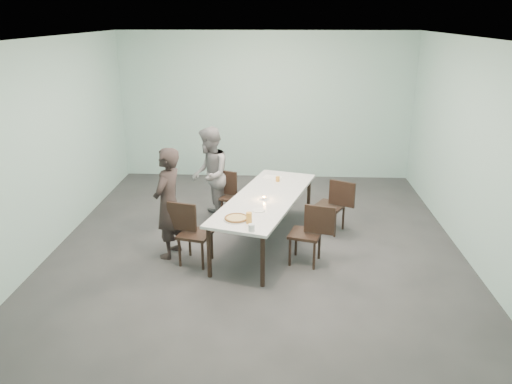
{
  "coord_description": "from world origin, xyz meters",
  "views": [
    {
      "loc": [
        0.34,
        -6.76,
        3.29
      ],
      "look_at": [
        0.0,
        -0.35,
        1.0
      ],
      "focal_mm": 35.0,
      "sensor_mm": 36.0,
      "label": 1
    }
  ],
  "objects_px": {
    "chair_far_right": "(335,202)",
    "diner_far": "(210,175)",
    "beer_glass": "(249,218)",
    "tealight": "(264,198)",
    "amber_tumbler": "(278,179)",
    "chair_far_left": "(231,193)",
    "water_tumbler": "(251,228)",
    "pizza": "(236,218)",
    "side_plate": "(259,210)",
    "diner_near": "(168,203)",
    "chair_near_left": "(190,229)",
    "chair_near_right": "(311,230)",
    "table": "(265,201)"
  },
  "relations": [
    {
      "from": "chair_far_right",
      "to": "diner_far",
      "type": "relative_size",
      "value": 0.55
    },
    {
      "from": "chair_far_right",
      "to": "beer_glass",
      "type": "relative_size",
      "value": 5.8
    },
    {
      "from": "chair_far_right",
      "to": "tealight",
      "type": "distance_m",
      "value": 1.28
    },
    {
      "from": "tealight",
      "to": "amber_tumbler",
      "type": "height_order",
      "value": "amber_tumbler"
    },
    {
      "from": "chair_far_right",
      "to": "amber_tumbler",
      "type": "bearing_deg",
      "value": 12.77
    },
    {
      "from": "chair_far_left",
      "to": "water_tumbler",
      "type": "xyz_separation_m",
      "value": [
        0.46,
        -2.08,
        0.29
      ]
    },
    {
      "from": "chair_far_right",
      "to": "water_tumbler",
      "type": "distance_m",
      "value": 2.12
    },
    {
      "from": "pizza",
      "to": "tealight",
      "type": "height_order",
      "value": "tealight"
    },
    {
      "from": "pizza",
      "to": "side_plate",
      "type": "relative_size",
      "value": 1.89
    },
    {
      "from": "diner_far",
      "to": "pizza",
      "type": "bearing_deg",
      "value": 13.8
    },
    {
      "from": "chair_far_left",
      "to": "chair_far_right",
      "type": "distance_m",
      "value": 1.71
    },
    {
      "from": "diner_near",
      "to": "amber_tumbler",
      "type": "bearing_deg",
      "value": 143.06
    },
    {
      "from": "chair_near_left",
      "to": "chair_near_right",
      "type": "height_order",
      "value": "same"
    },
    {
      "from": "diner_far",
      "to": "side_plate",
      "type": "bearing_deg",
      "value": 26.61
    },
    {
      "from": "side_plate",
      "to": "diner_near",
      "type": "bearing_deg",
      "value": 175.73
    },
    {
      "from": "tealight",
      "to": "chair_near_left",
      "type": "bearing_deg",
      "value": -152.04
    },
    {
      "from": "chair_far_left",
      "to": "chair_far_right",
      "type": "relative_size",
      "value": 1.0
    },
    {
      "from": "chair_near_right",
      "to": "chair_near_left",
      "type": "bearing_deg",
      "value": 17.17
    },
    {
      "from": "chair_near_left",
      "to": "chair_far_left",
      "type": "distance_m",
      "value": 1.55
    },
    {
      "from": "diner_near",
      "to": "pizza",
      "type": "distance_m",
      "value": 1.08
    },
    {
      "from": "amber_tumbler",
      "to": "chair_far_right",
      "type": "bearing_deg",
      "value": -15.86
    },
    {
      "from": "chair_near_left",
      "to": "amber_tumbler",
      "type": "bearing_deg",
      "value": 63.23
    },
    {
      "from": "side_plate",
      "to": "diner_far",
      "type": "bearing_deg",
      "value": 121.64
    },
    {
      "from": "chair_far_right",
      "to": "side_plate",
      "type": "distance_m",
      "value": 1.57
    },
    {
      "from": "chair_near_right",
      "to": "water_tumbler",
      "type": "bearing_deg",
      "value": 54.33
    },
    {
      "from": "diner_near",
      "to": "amber_tumbler",
      "type": "xyz_separation_m",
      "value": [
        1.52,
        1.19,
        -0.01
      ]
    },
    {
      "from": "chair_near_right",
      "to": "diner_far",
      "type": "distance_m",
      "value": 2.19
    },
    {
      "from": "pizza",
      "to": "amber_tumbler",
      "type": "relative_size",
      "value": 4.25
    },
    {
      "from": "chair_far_left",
      "to": "water_tumbler",
      "type": "distance_m",
      "value": 2.15
    },
    {
      "from": "table",
      "to": "side_plate",
      "type": "relative_size",
      "value": 15.27
    },
    {
      "from": "diner_near",
      "to": "tealight",
      "type": "relative_size",
      "value": 28.52
    },
    {
      "from": "side_plate",
      "to": "water_tumbler",
      "type": "distance_m",
      "value": 0.69
    },
    {
      "from": "chair_far_left",
      "to": "chair_far_right",
      "type": "height_order",
      "value": "same"
    },
    {
      "from": "water_tumbler",
      "to": "chair_near_right",
      "type": "bearing_deg",
      "value": 38.68
    },
    {
      "from": "water_tumbler",
      "to": "diner_near",
      "type": "bearing_deg",
      "value": 147.26
    },
    {
      "from": "chair_near_right",
      "to": "diner_near",
      "type": "relative_size",
      "value": 0.54
    },
    {
      "from": "chair_far_right",
      "to": "tealight",
      "type": "relative_size",
      "value": 15.54
    },
    {
      "from": "pizza",
      "to": "amber_tumbler",
      "type": "xyz_separation_m",
      "value": [
        0.52,
        1.62,
        0.02
      ]
    },
    {
      "from": "diner_far",
      "to": "amber_tumbler",
      "type": "distance_m",
      "value": 1.13
    },
    {
      "from": "beer_glass",
      "to": "amber_tumbler",
      "type": "height_order",
      "value": "beer_glass"
    },
    {
      "from": "chair_far_right",
      "to": "water_tumbler",
      "type": "relative_size",
      "value": 9.67
    },
    {
      "from": "chair_far_left",
      "to": "pizza",
      "type": "xyz_separation_m",
      "value": [
        0.24,
        -1.72,
        0.27
      ]
    },
    {
      "from": "diner_far",
      "to": "amber_tumbler",
      "type": "height_order",
      "value": "diner_far"
    },
    {
      "from": "chair_far_right",
      "to": "side_plate",
      "type": "relative_size",
      "value": 4.83
    },
    {
      "from": "chair_far_left",
      "to": "amber_tumbler",
      "type": "bearing_deg",
      "value": 14.21
    },
    {
      "from": "amber_tumbler",
      "to": "chair_near_right",
      "type": "bearing_deg",
      "value": -70.45
    },
    {
      "from": "chair_far_right",
      "to": "pizza",
      "type": "relative_size",
      "value": 2.56
    },
    {
      "from": "chair_far_right",
      "to": "side_plate",
      "type": "height_order",
      "value": "chair_far_right"
    },
    {
      "from": "diner_near",
      "to": "amber_tumbler",
      "type": "relative_size",
      "value": 19.96
    },
    {
      "from": "beer_glass",
      "to": "side_plate",
      "type": "bearing_deg",
      "value": 77.08
    }
  ]
}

